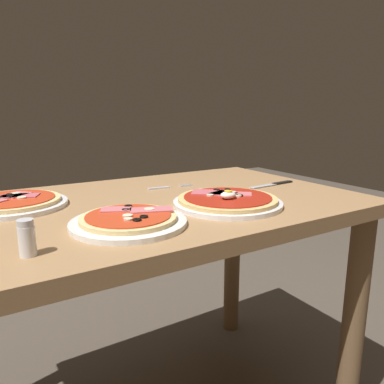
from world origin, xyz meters
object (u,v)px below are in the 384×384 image
(pizza_foreground, at_px, (227,201))
(knife, at_px, (275,184))
(dining_table, at_px, (149,243))
(pizza_across_right, at_px, (129,220))
(pizza_across_left, at_px, (13,203))
(fork, at_px, (167,187))
(salt_shaker, at_px, (27,238))

(pizza_foreground, height_order, knife, pizza_foreground)
(dining_table, height_order, pizza_across_right, pizza_across_right)
(pizza_across_left, height_order, pizza_across_right, same)
(pizza_foreground, bearing_deg, fork, 97.18)
(salt_shaker, bearing_deg, dining_table, 35.64)
(pizza_foreground, distance_m, pizza_across_left, 0.57)
(pizza_across_left, height_order, knife, pizza_across_left)
(fork, bearing_deg, pizza_foreground, -82.82)
(dining_table, xyz_separation_m, knife, (0.47, -0.02, 0.13))
(pizza_across_left, relative_size, fork, 1.75)
(pizza_foreground, xyz_separation_m, fork, (-0.04, 0.28, -0.01))
(fork, height_order, knife, knife)
(pizza_across_right, relative_size, knife, 1.34)
(pizza_across_right, bearing_deg, fork, 50.13)
(pizza_across_left, bearing_deg, knife, -10.30)
(dining_table, bearing_deg, pizza_across_left, 158.75)
(pizza_across_right, bearing_deg, pizza_foreground, 5.09)
(knife, distance_m, salt_shaker, 0.86)
(dining_table, height_order, pizza_foreground, pizza_foreground)
(pizza_foreground, distance_m, knife, 0.34)
(dining_table, relative_size, fork, 7.74)
(salt_shaker, bearing_deg, knife, 15.90)
(pizza_across_right, relative_size, salt_shaker, 3.91)
(pizza_across_right, bearing_deg, salt_shaker, -161.91)
(dining_table, distance_m, salt_shaker, 0.46)
(dining_table, bearing_deg, salt_shaker, -144.36)
(pizza_foreground, xyz_separation_m, pizza_across_right, (-0.30, -0.03, -0.00))
(pizza_foreground, bearing_deg, pizza_across_left, 150.48)
(pizza_foreground, height_order, pizza_across_right, pizza_foreground)
(dining_table, bearing_deg, pizza_foreground, -42.77)
(dining_table, xyz_separation_m, pizza_across_right, (-0.13, -0.18, 0.14))
(dining_table, height_order, fork, fork)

